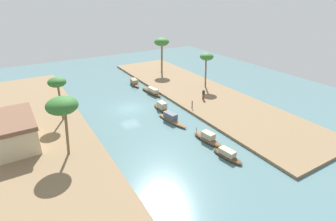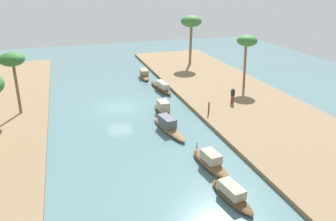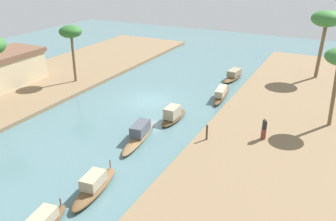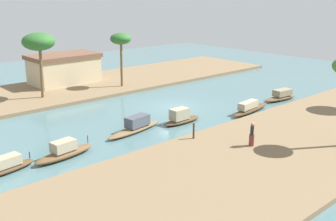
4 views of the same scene
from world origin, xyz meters
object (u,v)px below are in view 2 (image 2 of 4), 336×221
at_px(mooring_post, 209,108).
at_px(palm_tree_right_short, 12,61).
at_px(sampan_midstream, 144,74).
at_px(person_on_near_bank, 233,96).
at_px(sampan_upstream_small, 161,87).
at_px(palm_tree_left_near, 247,42).
at_px(palm_tree_left_far, 191,22).
at_px(sampan_open_hull, 211,162).
at_px(sampan_with_tall_canopy, 163,108).
at_px(sampan_with_red_awning, 232,194).
at_px(sampan_downstream_large, 168,126).

bearing_deg(mooring_post, palm_tree_right_short, 71.28).
distance_m(sampan_midstream, person_on_near_bank, 13.93).
relative_size(sampan_upstream_small, palm_tree_right_short, 0.95).
bearing_deg(sampan_upstream_small, palm_tree_right_short, 95.25).
bearing_deg(sampan_upstream_small, palm_tree_left_near, -111.43).
bearing_deg(palm_tree_left_far, palm_tree_left_near, -170.56).
bearing_deg(sampan_upstream_small, person_on_near_bank, -149.04).
distance_m(mooring_post, palm_tree_left_far, 19.75).
height_order(mooring_post, palm_tree_left_far, palm_tree_left_far).
relative_size(sampan_open_hull, palm_tree_left_far, 0.62).
xyz_separation_m(sampan_upstream_small, palm_tree_left_far, (9.42, -7.31, 5.88)).
distance_m(sampan_with_tall_canopy, palm_tree_left_far, 19.26).
relative_size(palm_tree_left_near, palm_tree_left_far, 0.85).
bearing_deg(sampan_with_tall_canopy, sampan_with_red_awning, 179.68).
bearing_deg(sampan_midstream, sampan_with_tall_canopy, -179.62).
xyz_separation_m(sampan_open_hull, sampan_upstream_small, (16.77, -1.59, -0.01)).
bearing_deg(palm_tree_right_short, palm_tree_left_near, -88.04).
relative_size(sampan_with_tall_canopy, person_on_near_bank, 2.29).
relative_size(sampan_with_red_awning, palm_tree_left_near, 0.64).
bearing_deg(sampan_with_red_awning, sampan_midstream, -11.38).
bearing_deg(palm_tree_right_short, sampan_downstream_large, -121.01).
bearing_deg(sampan_upstream_small, palm_tree_left_far, -44.87).
bearing_deg(palm_tree_right_short, palm_tree_left_far, -60.11).
relative_size(sampan_with_red_awning, sampan_upstream_small, 0.70).
relative_size(sampan_downstream_large, palm_tree_left_near, 0.91).
bearing_deg(sampan_upstream_small, mooring_post, -174.79).
bearing_deg(mooring_post, palm_tree_left_near, -48.86).
xyz_separation_m(person_on_near_bank, mooring_post, (-1.90, 3.48, -0.11)).
bearing_deg(sampan_with_red_awning, palm_tree_right_short, 28.09).
bearing_deg(palm_tree_left_far, sampan_midstream, 115.46).
bearing_deg(sampan_midstream, mooring_post, -164.00).
relative_size(sampan_with_red_awning, mooring_post, 3.38).
xyz_separation_m(person_on_near_bank, palm_tree_left_far, (16.32, -1.91, 5.28)).
distance_m(person_on_near_bank, mooring_post, 3.97).
xyz_separation_m(person_on_near_bank, palm_tree_right_short, (3.71, 20.03, 4.27)).
height_order(sampan_midstream, sampan_with_red_awning, sampan_midstream).
bearing_deg(sampan_midstream, person_on_near_bank, -148.34).
bearing_deg(sampan_downstream_large, palm_tree_left_far, -35.64).
bearing_deg(palm_tree_left_far, sampan_open_hull, 161.22).
distance_m(sampan_with_red_awning, sampan_upstream_small, 20.43).
height_order(person_on_near_bank, mooring_post, person_on_near_bank).
bearing_deg(sampan_downstream_large, person_on_near_bank, -75.20).
bearing_deg(sampan_with_red_awning, mooring_post, -26.82).
height_order(sampan_upstream_small, palm_tree_left_near, palm_tree_left_near).
bearing_deg(palm_tree_left_near, sampan_midstream, 50.86).
relative_size(sampan_open_hull, palm_tree_right_short, 0.76).
bearing_deg(sampan_downstream_large, sampan_midstream, -16.18).
distance_m(sampan_open_hull, sampan_upstream_small, 16.84).
distance_m(sampan_open_hull, person_on_near_bank, 12.11).
bearing_deg(palm_tree_right_short, sampan_open_hull, -136.16).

